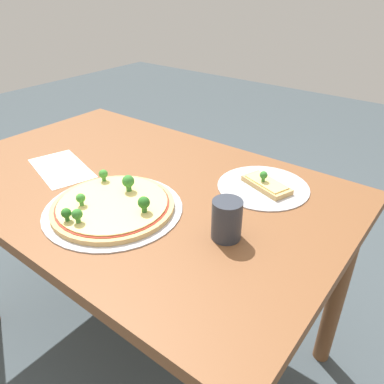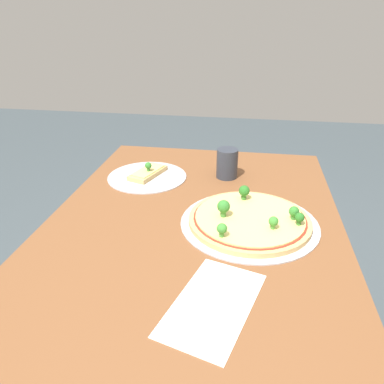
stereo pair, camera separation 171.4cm
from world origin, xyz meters
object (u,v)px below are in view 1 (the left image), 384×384
pizza_tray_slice (264,186)px  drinking_cup (227,220)px  dining_table (137,206)px  pizza_tray_whole (113,206)px

pizza_tray_slice → drinking_cup: drinking_cup is taller
dining_table → pizza_tray_slice: (-0.34, -0.21, 0.10)m
pizza_tray_whole → drinking_cup: 0.33m
pizza_tray_whole → drinking_cup: bearing=-164.5°
dining_table → drinking_cup: size_ratio=12.69×
pizza_tray_whole → drinking_cup: (-0.31, -0.09, 0.04)m
dining_table → pizza_tray_whole: pizza_tray_whole is taller
dining_table → pizza_tray_whole: 0.20m
pizza_tray_slice → drinking_cup: size_ratio=2.69×
pizza_tray_whole → pizza_tray_slice: bearing=-126.5°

